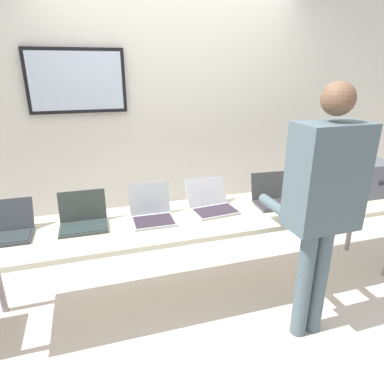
{
  "coord_description": "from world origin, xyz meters",
  "views": [
    {
      "loc": [
        -0.86,
        -2.27,
        1.81
      ],
      "look_at": [
        -0.1,
        0.18,
        0.86
      ],
      "focal_mm": 31.58,
      "sensor_mm": 36.0,
      "label": 1
    }
  ],
  "objects": [
    {
      "name": "laptop_station_3",
      "position": [
        0.03,
        0.09,
        0.78
      ],
      "size": [
        0.38,
        0.38,
        0.23
      ],
      "color": "#B0ADB3",
      "rests_on": "workbench"
    },
    {
      "name": "laptop_station_2",
      "position": [
        -0.46,
        0.04,
        0.79
      ],
      "size": [
        0.31,
        0.31,
        0.26
      ],
      "color": "#ACAFB7",
      "rests_on": "workbench"
    },
    {
      "name": "back_wall",
      "position": [
        -0.02,
        1.13,
        1.31
      ],
      "size": [
        8.0,
        0.11,
        2.6
      ],
      "color": "silver",
      "rests_on": "ground"
    },
    {
      "name": "equipment_box",
      "position": [
        1.49,
        0.02,
        0.88
      ],
      "size": [
        0.39,
        0.34,
        0.3
      ],
      "color": "#565966",
      "rests_on": "workbench"
    },
    {
      "name": "person",
      "position": [
        0.51,
        -0.62,
        1.06
      ],
      "size": [
        0.44,
        0.59,
        1.74
      ],
      "color": "#4D5F68",
      "rests_on": "ground"
    },
    {
      "name": "workbench",
      "position": [
        0.0,
        0.0,
        0.68
      ],
      "size": [
        3.46,
        0.7,
        0.73
      ],
      "color": "beige",
      "rests_on": "ground"
    },
    {
      "name": "paper_sheet",
      "position": [
        0.85,
        -0.17,
        0.73
      ],
      "size": [
        0.23,
        0.31,
        0.0
      ],
      "color": "white",
      "rests_on": "workbench"
    },
    {
      "name": "laptop_station_0",
      "position": [
        -1.47,
        0.07,
        0.78
      ],
      "size": [
        0.36,
        0.32,
        0.22
      ],
      "color": "#33363D",
      "rests_on": "workbench"
    },
    {
      "name": "laptop_station_1",
      "position": [
        -0.96,
        0.07,
        0.78
      ],
      "size": [
        0.34,
        0.28,
        0.24
      ],
      "color": "#353C38",
      "rests_on": "workbench"
    },
    {
      "name": "laptop_station_5",
      "position": [
        1.03,
        0.07,
        0.79
      ],
      "size": [
        0.33,
        0.3,
        0.26
      ],
      "color": "#23212D",
      "rests_on": "workbench"
    },
    {
      "name": "ground",
      "position": [
        0.0,
        0.0,
        -0.02
      ],
      "size": [
        8.0,
        8.0,
        0.04
      ],
      "primitive_type": "cube",
      "color": "silver"
    },
    {
      "name": "laptop_station_4",
      "position": [
        0.56,
        0.05,
        0.79
      ],
      "size": [
        0.33,
        0.32,
        0.24
      ],
      "color": "#393A3A",
      "rests_on": "workbench"
    }
  ]
}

